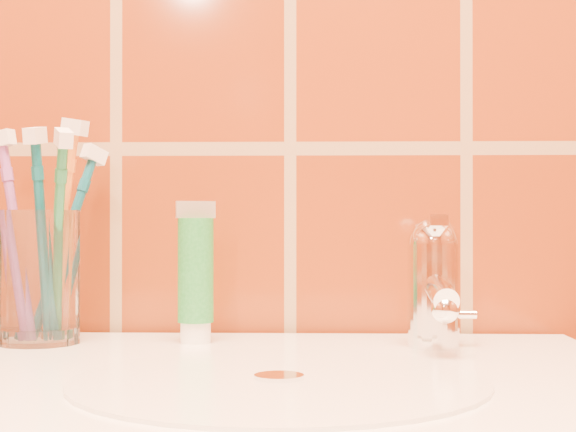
{
  "coord_description": "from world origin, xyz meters",
  "views": [
    {
      "loc": [
        0.03,
        0.28,
        0.97
      ],
      "look_at": [
        0.0,
        1.08,
        0.97
      ],
      "focal_mm": 55.0,
      "sensor_mm": 36.0,
      "label": 1
    }
  ],
  "objects": [
    {
      "name": "toothpaste_tube",
      "position": [
        -0.09,
        1.12,
        0.91
      ],
      "size": [
        0.04,
        0.03,
        0.13
      ],
      "rotation": [
        0.0,
        0.0,
        0.33
      ],
      "color": "white",
      "rests_on": "pedestal_sink"
    },
    {
      "name": "glass_tumbler",
      "position": [
        -0.24,
        1.11,
        0.91
      ],
      "size": [
        0.1,
        0.1,
        0.13
      ],
      "primitive_type": "cylinder",
      "rotation": [
        0.0,
        0.0,
        0.3
      ],
      "color": "white",
      "rests_on": "pedestal_sink"
    },
    {
      "name": "toothbrush_1",
      "position": [
        -0.21,
        1.09,
        0.95
      ],
      "size": [
        0.11,
        0.14,
        0.22
      ],
      "primitive_type": null,
      "rotation": [
        0.3,
        0.0,
        0.49
      ],
      "color": "#1D6F41",
      "rests_on": "glass_tumbler"
    },
    {
      "name": "toothbrush_3",
      "position": [
        -0.25,
        1.1,
        0.95
      ],
      "size": [
        0.09,
        0.08,
        0.21
      ],
      "primitive_type": null,
      "rotation": [
        0.18,
        0.0,
        -1.88
      ],
      "color": "#874798",
      "rests_on": "glass_tumbler"
    },
    {
      "name": "toothbrush_4",
      "position": [
        -0.22,
        1.11,
        0.96
      ],
      "size": [
        0.09,
        0.08,
        0.22
      ],
      "primitive_type": null,
      "rotation": [
        0.17,
        0.0,
        1.18
      ],
      "color": "orange",
      "rests_on": "glass_tumbler"
    },
    {
      "name": "toothbrush_2",
      "position": [
        -0.23,
        1.09,
        0.95
      ],
      "size": [
        0.04,
        0.09,
        0.21
      ],
      "primitive_type": null,
      "rotation": [
        0.15,
        0.0,
        -0.17
      ],
      "color": "#0C5665",
      "rests_on": "glass_tumbler"
    },
    {
      "name": "toothbrush_0",
      "position": [
        -0.22,
        1.14,
        0.94
      ],
      "size": [
        0.15,
        0.15,
        0.21
      ],
      "primitive_type": null,
      "rotation": [
        0.37,
        0.0,
        2.43
      ],
      "color": "#0D5772",
      "rests_on": "glass_tumbler"
    },
    {
      "name": "faucet",
      "position": [
        0.14,
        1.09,
        0.91
      ],
      "size": [
        0.05,
        0.11,
        0.12
      ],
      "color": "white",
      "rests_on": "pedestal_sink"
    }
  ]
}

